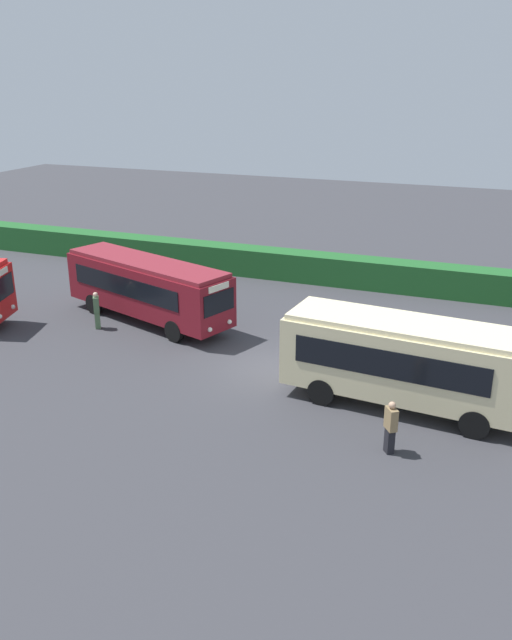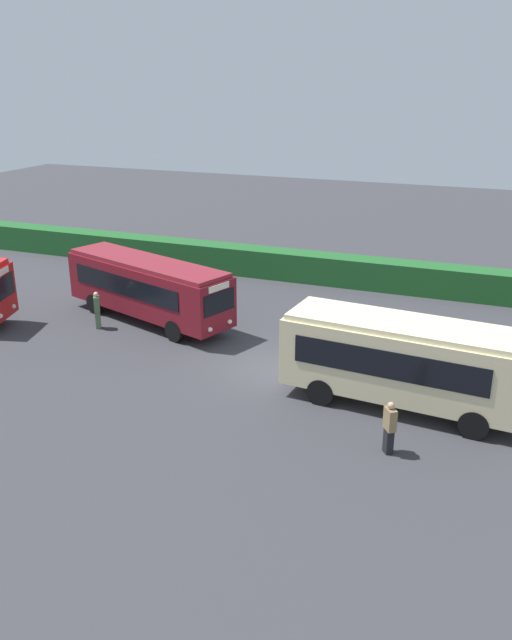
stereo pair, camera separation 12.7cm
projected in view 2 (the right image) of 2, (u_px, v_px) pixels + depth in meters
The scene contains 7 objects.
ground_plane at pixel (268, 365), 27.45m from camera, with size 101.65×101.65×0.00m, color #38383D.
bus_maroon at pixel (148, 286), 31.75m from camera, with size 9.63×5.20×3.04m.
bus_cream at pixel (406, 359), 23.36m from camera, with size 8.93×3.29×3.23m.
person_left at pixel (97, 309), 31.09m from camera, with size 0.44×0.48×1.79m.
person_center at pixel (389, 426), 20.74m from camera, with size 0.49×0.54×1.78m.
person_right at pixel (497, 371), 24.77m from camera, with size 0.44×0.52×1.70m.
hedge_row at pixel (343, 271), 37.68m from camera, with size 62.82×1.54×1.63m, color #215D28.
Camera 2 is at (8.78, -23.52, 11.27)m, focal length 37.24 mm.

